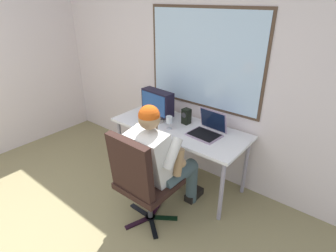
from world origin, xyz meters
The scene contains 8 objects.
wall_rear centered at (0.01, 2.43, 1.42)m, with size 4.41×0.08×2.85m.
desk centered at (0.19, 2.04, 0.65)m, with size 1.55×0.66×0.72m.
office_chair centered at (0.35, 1.24, 0.56)m, with size 0.52×0.55×1.00m.
person_seated centered at (0.36, 1.51, 0.63)m, with size 0.53×0.79×1.22m.
crt_monitor centered at (-0.15, 2.07, 0.91)m, with size 0.42×0.24×0.34m.
laptop centered at (0.52, 2.10, 0.78)m, with size 0.35×0.33×0.25m.
wine_glass centered at (0.13, 1.93, 0.82)m, with size 0.07×0.07×0.15m.
desk_speaker centered at (0.20, 2.16, 0.81)m, with size 0.09×0.10×0.18m.
Camera 1 is at (1.79, -0.15, 2.03)m, focal length 28.83 mm.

